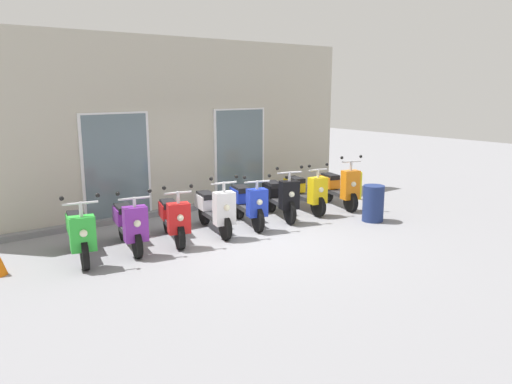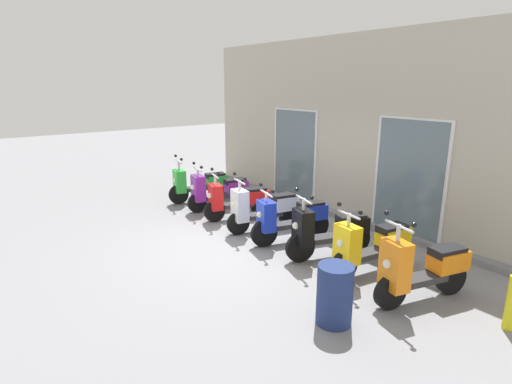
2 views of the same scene
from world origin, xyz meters
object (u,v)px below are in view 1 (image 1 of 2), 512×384
at_px(scooter_blue, 248,202).
at_px(scooter_yellow, 305,191).
at_px(curb_bollard, 359,186).
at_px(scooter_green, 79,233).
at_px(trash_bin, 373,203).
at_px(scooter_red, 173,218).
at_px(scooter_purple, 129,223).
at_px(scooter_white, 215,209).
at_px(scooter_orange, 340,187).
at_px(scooter_black, 280,196).

xyz_separation_m(scooter_blue, scooter_yellow, (1.72, 0.13, -0.00)).
relative_size(scooter_blue, curb_bollard, 2.23).
bearing_deg(scooter_blue, scooter_yellow, 4.22).
xyz_separation_m(scooter_green, trash_bin, (5.74, -1.36, -0.07)).
xyz_separation_m(scooter_red, scooter_blue, (1.72, 0.01, 0.05)).
xyz_separation_m(scooter_yellow, trash_bin, (0.59, -1.47, -0.09)).
height_order(scooter_purple, scooter_white, scooter_white).
distance_m(scooter_blue, scooter_orange, 2.67).
bearing_deg(scooter_red, scooter_blue, 0.23).
height_order(scooter_red, scooter_orange, scooter_orange).
relative_size(scooter_blue, scooter_yellow, 1.01).
relative_size(scooter_purple, scooter_yellow, 0.99).
distance_m(scooter_green, scooter_blue, 3.43).
distance_m(scooter_green, scooter_orange, 6.09).
relative_size(scooter_purple, curb_bollard, 2.18).
height_order(scooter_purple, trash_bin, scooter_purple).
xyz_separation_m(scooter_blue, trash_bin, (2.31, -1.35, -0.10)).
xyz_separation_m(scooter_green, scooter_red, (1.71, -0.02, -0.02)).
bearing_deg(scooter_blue, scooter_orange, -0.84).
bearing_deg(scooter_black, scooter_green, -179.61).
bearing_deg(curb_bollard, scooter_purple, -178.12).
bearing_deg(curb_bollard, scooter_green, -178.26).
distance_m(scooter_blue, scooter_yellow, 1.72).
relative_size(curb_bollard, trash_bin, 0.91).
height_order(scooter_white, scooter_black, scooter_black).
bearing_deg(scooter_purple, scooter_blue, -0.56).
bearing_deg(trash_bin, scooter_yellow, 111.90).
height_order(scooter_white, trash_bin, scooter_white).
bearing_deg(scooter_blue, scooter_green, 179.75).
distance_m(scooter_purple, curb_bollard, 6.25).
xyz_separation_m(scooter_green, curb_bollard, (7.12, 0.22, -0.11)).
bearing_deg(scooter_orange, scooter_black, 177.29).
height_order(scooter_red, scooter_white, scooter_white).
distance_m(scooter_white, scooter_orange, 3.48).
relative_size(scooter_green, scooter_purple, 1.03).
bearing_deg(curb_bollard, scooter_blue, -176.42).
height_order(scooter_green, scooter_white, scooter_white).
bearing_deg(scooter_blue, trash_bin, -30.29).
bearing_deg(scooter_purple, scooter_red, -2.17).
relative_size(scooter_blue, trash_bin, 2.03).
distance_m(scooter_red, scooter_blue, 1.72).
bearing_deg(scooter_blue, scooter_black, 2.80).
bearing_deg(scooter_red, curb_bollard, 2.52).
relative_size(scooter_purple, scooter_white, 0.96).
relative_size(scooter_orange, trash_bin, 1.96).
height_order(scooter_purple, scooter_black, scooter_black).
bearing_deg(scooter_purple, scooter_black, 0.32).
distance_m(scooter_purple, scooter_black, 3.46).
height_order(scooter_black, scooter_yellow, scooter_black).
bearing_deg(scooter_blue, curb_bollard, 3.58).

